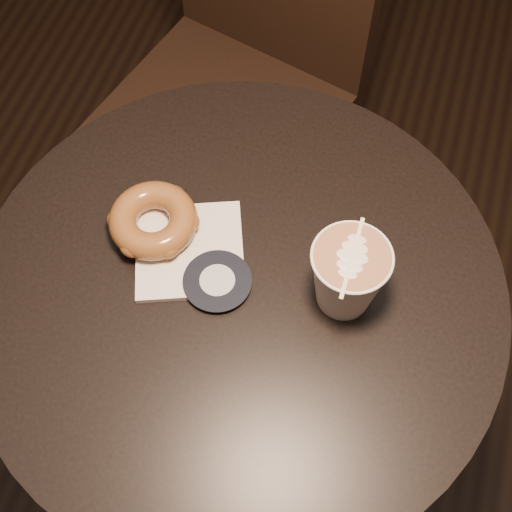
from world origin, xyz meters
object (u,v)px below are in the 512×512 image
cafe_table (241,343)px  chair (248,41)px  latte_cup (347,277)px  doughnut (153,220)px  pastry_bag (189,250)px

cafe_table → chair: (-0.17, 0.57, 0.04)m
cafe_table → latte_cup: size_ratio=6.90×
cafe_table → doughnut: size_ratio=6.33×
cafe_table → latte_cup: 0.29m
cafe_table → pastry_bag: pastry_bag is taller
cafe_table → pastry_bag: (-0.08, 0.03, 0.20)m
doughnut → latte_cup: size_ratio=1.09×
cafe_table → chair: size_ratio=0.71×
pastry_bag → doughnut: 0.06m
pastry_bag → latte_cup: (0.21, -0.00, 0.05)m
cafe_table → doughnut: 0.27m
cafe_table → doughnut: bearing=160.7°
cafe_table → latte_cup: latte_cup is taller
doughnut → cafe_table: bearing=-19.3°
pastry_bag → latte_cup: latte_cup is taller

